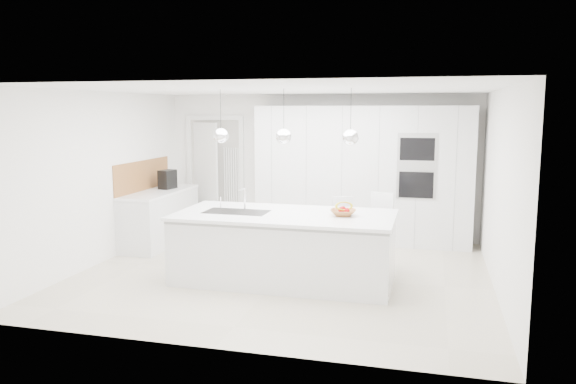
% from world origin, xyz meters
% --- Properties ---
extents(floor, '(5.50, 5.50, 0.00)m').
position_xyz_m(floor, '(0.00, 0.00, 0.00)').
color(floor, beige).
rests_on(floor, ground).
extents(wall_back, '(5.50, 0.00, 5.50)m').
position_xyz_m(wall_back, '(0.00, 2.50, 1.25)').
color(wall_back, white).
rests_on(wall_back, ground).
extents(wall_left, '(0.00, 5.00, 5.00)m').
position_xyz_m(wall_left, '(-2.75, 0.00, 1.25)').
color(wall_left, white).
rests_on(wall_left, ground).
extents(ceiling, '(5.50, 5.50, 0.00)m').
position_xyz_m(ceiling, '(0.00, 0.00, 2.50)').
color(ceiling, white).
rests_on(ceiling, wall_back).
extents(tall_cabinets, '(3.60, 0.60, 2.30)m').
position_xyz_m(tall_cabinets, '(0.80, 2.20, 1.15)').
color(tall_cabinets, white).
rests_on(tall_cabinets, floor).
extents(oven_stack, '(0.62, 0.04, 1.05)m').
position_xyz_m(oven_stack, '(1.70, 1.89, 1.35)').
color(oven_stack, '#A5A5A8').
rests_on(oven_stack, tall_cabinets).
extents(doorway_frame, '(1.11, 0.08, 2.13)m').
position_xyz_m(doorway_frame, '(-1.95, 2.47, 1.02)').
color(doorway_frame, white).
rests_on(doorway_frame, floor).
extents(hallway_door, '(0.76, 0.38, 2.00)m').
position_xyz_m(hallway_door, '(-2.20, 2.42, 1.00)').
color(hallway_door, white).
rests_on(hallway_door, floor).
extents(radiator, '(0.32, 0.04, 1.40)m').
position_xyz_m(radiator, '(-1.63, 2.46, 0.85)').
color(radiator, white).
rests_on(radiator, floor).
extents(left_base_cabinets, '(0.60, 1.80, 0.86)m').
position_xyz_m(left_base_cabinets, '(-2.45, 1.20, 0.43)').
color(left_base_cabinets, white).
rests_on(left_base_cabinets, floor).
extents(left_worktop, '(0.62, 1.82, 0.04)m').
position_xyz_m(left_worktop, '(-2.45, 1.20, 0.88)').
color(left_worktop, white).
rests_on(left_worktop, left_base_cabinets).
extents(oak_backsplash, '(0.02, 1.80, 0.50)m').
position_xyz_m(oak_backsplash, '(-2.74, 1.20, 1.15)').
color(oak_backsplash, '#A76F3E').
rests_on(oak_backsplash, wall_left).
extents(island_base, '(2.80, 1.20, 0.86)m').
position_xyz_m(island_base, '(0.10, -0.30, 0.43)').
color(island_base, white).
rests_on(island_base, floor).
extents(island_worktop, '(2.84, 1.40, 0.04)m').
position_xyz_m(island_worktop, '(0.10, -0.25, 0.88)').
color(island_worktop, white).
rests_on(island_worktop, island_base).
extents(island_sink, '(0.84, 0.44, 0.18)m').
position_xyz_m(island_sink, '(-0.55, -0.30, 0.82)').
color(island_sink, '#3F3F42').
rests_on(island_sink, island_worktop).
extents(island_tap, '(0.02, 0.02, 0.30)m').
position_xyz_m(island_tap, '(-0.50, -0.10, 1.05)').
color(island_tap, white).
rests_on(island_tap, island_worktop).
extents(pendant_left, '(0.20, 0.20, 0.20)m').
position_xyz_m(pendant_left, '(-0.75, -0.30, 1.90)').
color(pendant_left, white).
rests_on(pendant_left, ceiling).
extents(pendant_mid, '(0.20, 0.20, 0.20)m').
position_xyz_m(pendant_mid, '(0.10, -0.30, 1.90)').
color(pendant_mid, white).
rests_on(pendant_mid, ceiling).
extents(pendant_right, '(0.20, 0.20, 0.20)m').
position_xyz_m(pendant_right, '(0.95, -0.30, 1.90)').
color(pendant_right, white).
rests_on(pendant_right, ceiling).
extents(fruit_bowl, '(0.36, 0.36, 0.08)m').
position_xyz_m(fruit_bowl, '(0.86, -0.22, 0.94)').
color(fruit_bowl, '#A76F3E').
rests_on(fruit_bowl, island_worktop).
extents(espresso_machine, '(0.24, 0.33, 0.32)m').
position_xyz_m(espresso_machine, '(-2.43, 1.48, 1.06)').
color(espresso_machine, black).
rests_on(espresso_machine, left_worktop).
extents(bar_stool_left, '(0.45, 0.53, 0.98)m').
position_xyz_m(bar_stool_left, '(0.69, 0.70, 0.49)').
color(bar_stool_left, white).
rests_on(bar_stool_left, floor).
extents(bar_stool_right, '(0.48, 0.58, 1.08)m').
position_xyz_m(bar_stool_right, '(1.28, 0.54, 0.54)').
color(bar_stool_right, white).
rests_on(bar_stool_right, floor).
extents(apple_a, '(0.08, 0.08, 0.08)m').
position_xyz_m(apple_a, '(0.83, -0.18, 0.97)').
color(apple_a, red).
rests_on(apple_a, fruit_bowl).
extents(apple_b, '(0.07, 0.07, 0.07)m').
position_xyz_m(apple_b, '(0.91, -0.22, 0.97)').
color(apple_b, red).
rests_on(apple_b, fruit_bowl).
extents(apple_c, '(0.08, 0.08, 0.08)m').
position_xyz_m(apple_c, '(0.85, -0.16, 0.97)').
color(apple_c, red).
rests_on(apple_c, fruit_bowl).
extents(banana_bunch, '(0.26, 0.18, 0.23)m').
position_xyz_m(banana_bunch, '(0.87, -0.22, 1.02)').
color(banana_bunch, yellow).
rests_on(banana_bunch, fruit_bowl).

